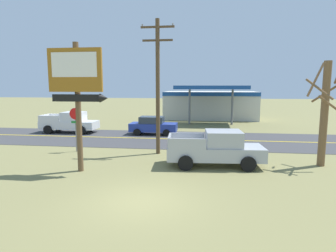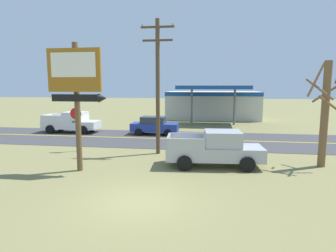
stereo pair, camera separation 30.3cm
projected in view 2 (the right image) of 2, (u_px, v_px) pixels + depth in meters
The scene contains 11 objects.
ground_plane at pixel (137, 201), 11.13m from camera, with size 180.00×180.00×0.00m, color olive.
road_asphalt at pixel (177, 139), 23.86m from camera, with size 140.00×8.00×0.02m, color #3D3D3F.
road_centre_line at pixel (177, 139), 23.86m from camera, with size 126.00×0.20×0.01m, color gold.
motel_sign at pixel (76, 84), 14.35m from camera, with size 3.01×0.54×6.52m.
stop_sign at pixel (76, 121), 19.25m from camera, with size 0.80×0.08×2.95m.
utility_pole at pixel (158, 83), 18.26m from camera, with size 2.11×0.26×8.48m.
bare_tree at pixel (325, 111), 15.46m from camera, with size 2.08×2.09×5.79m.
gas_station at pixel (213, 104), 38.26m from camera, with size 12.00×11.50×4.40m.
pickup_silver_parked_on_lawn at pixel (215, 149), 15.80m from camera, with size 5.33×2.53×1.96m.
pickup_white_on_road at pixel (72, 122), 27.20m from camera, with size 5.20×2.24×1.96m.
car_blue_near_lane at pixel (154, 125), 26.04m from camera, with size 4.20×2.00×1.64m.
Camera 2 is at (2.78, -10.32, 4.40)m, focal length 30.91 mm.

